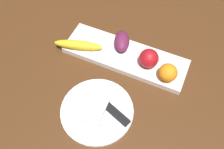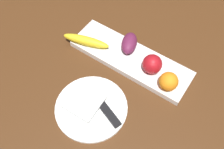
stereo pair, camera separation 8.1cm
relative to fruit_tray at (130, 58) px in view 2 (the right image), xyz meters
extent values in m
plane|color=#492913|center=(0.03, 0.01, -0.01)|extent=(2.40, 2.40, 0.00)
cube|color=silver|center=(0.00, 0.00, 0.00)|extent=(0.44, 0.14, 0.02)
sphere|color=#A7131C|center=(-0.09, 0.01, 0.04)|extent=(0.07, 0.07, 0.07)
ellipsoid|color=yellow|center=(0.16, 0.04, 0.03)|extent=(0.18, 0.08, 0.03)
sphere|color=orange|center=(-0.16, 0.04, 0.04)|extent=(0.06, 0.06, 0.06)
ellipsoid|color=#611E41|center=(0.03, -0.03, 0.03)|extent=(0.08, 0.11, 0.05)
cylinder|color=white|center=(0.00, 0.23, -0.01)|extent=(0.23, 0.23, 0.01)
cube|color=white|center=(0.03, 0.23, 0.01)|extent=(0.11, 0.11, 0.02)
cube|color=silver|center=(-0.01, 0.20, 0.00)|extent=(0.15, 0.07, 0.00)
cube|color=black|center=(-0.07, 0.22, 0.01)|extent=(0.09, 0.05, 0.01)
camera|label=1|loc=(-0.18, 0.52, 0.72)|focal=40.57mm
camera|label=2|loc=(-0.25, 0.48, 0.72)|focal=40.57mm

